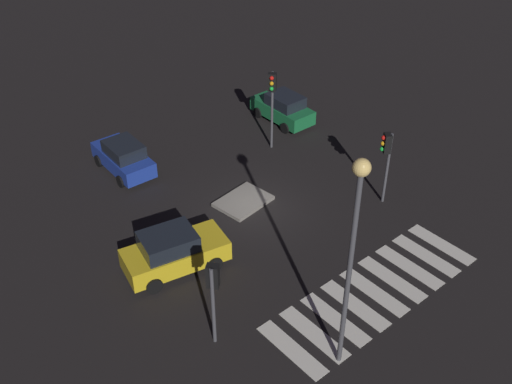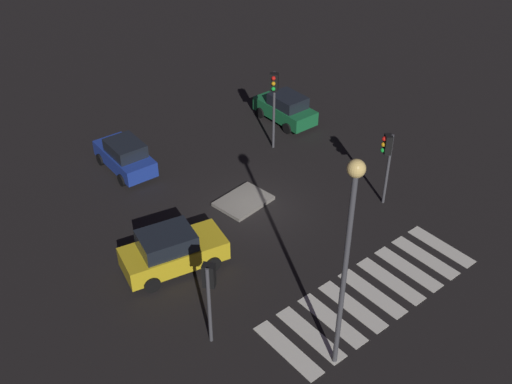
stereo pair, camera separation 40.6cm
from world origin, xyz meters
name	(u,v)px [view 1 (the left image)]	position (x,y,z in m)	size (l,w,h in m)	color
ground_plane	(256,209)	(0.00, 0.00, 0.00)	(80.00, 80.00, 0.00)	black
traffic_island	(243,201)	(-0.15, 0.78, 0.09)	(2.77, 2.22, 0.18)	gray
car_yellow	(174,251)	(-5.36, -0.99, 0.94)	(4.65, 2.75, 1.92)	gold
car_green	(283,108)	(6.95, 5.68, 0.87)	(1.96, 4.09, 1.76)	#196B38
car_blue	(123,157)	(-3.09, 7.03, 0.87)	(2.04, 4.12, 1.77)	#1E389E
traffic_light_north	(272,92)	(4.32, 3.76, 3.44)	(0.53, 0.54, 4.54)	#47474C
traffic_light_east	(387,151)	(5.04, -3.46, 2.88)	(0.53, 0.54, 3.80)	#47474C
traffic_light_south	(213,285)	(-6.38, -5.16, 2.73)	(0.53, 0.54, 3.60)	#47474C
street_lamp	(353,237)	(-3.63, -8.87, 5.75)	(0.56, 0.56, 8.57)	#47474C
crosswalk_near	(374,292)	(0.00, -7.43, 0.01)	(9.90, 3.20, 0.02)	silver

